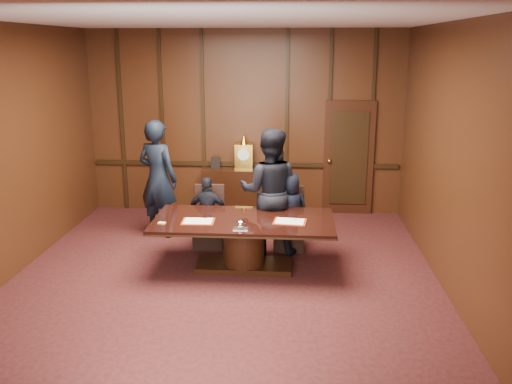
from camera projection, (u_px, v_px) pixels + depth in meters
room at (227, 160)px, 7.15m from camera, size 7.00×7.04×3.50m
sideboard at (244, 190)px, 10.48m from camera, size 1.60×0.45×1.54m
conference_table at (244, 235)px, 7.89m from camera, size 2.62×1.32×0.76m
folder_left at (198, 221)px, 7.70m from camera, size 0.47×0.35×0.02m
folder_right at (290, 222)px, 7.68m from camera, size 0.49×0.38×0.02m
inkstand at (241, 225)px, 7.38m from camera, size 0.20×0.14×0.12m
notepad at (162, 223)px, 7.63m from camera, size 0.11×0.09×0.01m
chair_left at (209, 229)px, 8.84m from camera, size 0.49×0.49×0.99m
chair_right at (289, 231)px, 8.75m from camera, size 0.48×0.48×0.99m
signatory_left at (208, 213)px, 8.69m from camera, size 0.70×0.32×1.18m
signatory_right at (289, 211)px, 8.58m from camera, size 0.72×0.57×1.28m
witness_left at (158, 179)px, 9.18m from camera, size 0.86×0.73×2.01m
witness_right at (270, 191)px, 8.43m from camera, size 1.01×0.82×1.98m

